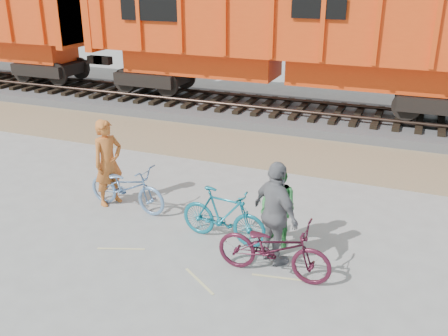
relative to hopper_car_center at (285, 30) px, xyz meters
The scene contains 11 objects.
ground 9.51m from the hopper_car_center, 85.69° to the right, with size 120.00×120.00×0.00m, color #9E9E99.
gravel_strip 4.66m from the hopper_car_center, 79.03° to the right, with size 120.00×3.00×0.02m, color #A08763.
ballast_bed 2.94m from the hopper_car_center, ahead, with size 120.00×4.00×0.30m, color slate.
track 2.62m from the hopper_car_center, ahead, with size 120.00×2.60×0.24m.
hopper_car_center is the anchor object (origin of this frame).
bicycle_blue 8.71m from the hopper_car_center, 97.69° to the right, with size 0.68×1.95×1.02m, color #678EBC.
bicycle_teal 9.21m from the hopper_car_center, 81.31° to the right, with size 0.51×1.79×1.08m, color #137187.
bicycle_maroon 10.19m from the hopper_car_center, 74.96° to the right, with size 0.69×1.99×1.05m, color #491427.
person_solo 8.58m from the hopper_car_center, 101.20° to the right, with size 0.71×0.46×1.94m, color #C06428.
person_man 9.16m from the hopper_car_center, 74.73° to the right, with size 0.77×0.60×1.59m, color #2D7E39.
person_woman 9.69m from the hopper_car_center, 74.91° to the right, with size 1.12×0.47×1.91m, color slate.
Camera 1 is at (3.84, -7.62, 4.89)m, focal length 40.00 mm.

